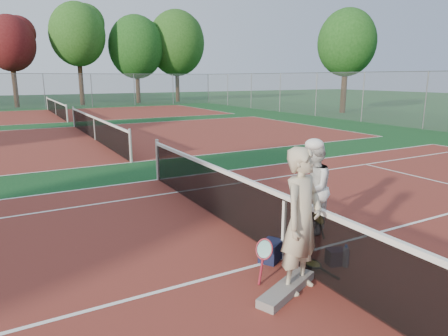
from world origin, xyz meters
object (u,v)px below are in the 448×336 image
(water_bottle, at_px, (345,257))
(racket_red, at_px, (264,260))
(racket_spare, at_px, (312,265))
(net_main, at_px, (284,227))
(player_b, at_px, (312,188))
(sports_bag_navy, at_px, (271,251))
(racket_black_held, at_px, (318,227))
(sports_bag_purple, at_px, (337,257))
(player_a, at_px, (302,220))

(water_bottle, bearing_deg, racket_red, 167.14)
(racket_spare, bearing_deg, net_main, 14.11)
(player_b, bearing_deg, racket_red, -7.04)
(sports_bag_navy, height_order, water_bottle, same)
(net_main, distance_m, sports_bag_navy, 0.41)
(racket_red, bearing_deg, racket_black_held, -15.66)
(sports_bag_navy, bearing_deg, racket_red, -135.38)
(racket_black_held, relative_size, sports_bag_navy, 1.44)
(net_main, height_order, racket_black_held, net_main)
(net_main, height_order, sports_bag_purple, net_main)
(player_a, bearing_deg, water_bottle, -12.23)
(racket_black_held, relative_size, water_bottle, 1.83)
(racket_black_held, distance_m, sports_bag_purple, 0.82)
(sports_bag_navy, height_order, sports_bag_purple, sports_bag_navy)
(net_main, bearing_deg, player_a, -113.67)
(racket_black_held, height_order, racket_spare, racket_black_held)
(player_b, distance_m, racket_red, 2.02)
(player_a, xyz_separation_m, sports_bag_purple, (0.93, 0.26, -0.82))
(sports_bag_purple, bearing_deg, racket_red, 171.88)
(sports_bag_purple, relative_size, water_bottle, 0.96)
(sports_bag_navy, bearing_deg, player_b, 24.27)
(racket_black_held, xyz_separation_m, sports_bag_navy, (-1.06, -0.16, -0.12))
(racket_red, distance_m, racket_spare, 0.84)
(net_main, distance_m, racket_spare, 0.67)
(racket_spare, height_order, water_bottle, water_bottle)
(sports_bag_navy, relative_size, water_bottle, 1.27)
(racket_red, relative_size, sports_bag_navy, 1.47)
(sports_bag_navy, bearing_deg, player_a, -100.52)
(racket_black_held, relative_size, racket_spare, 0.91)
(sports_bag_navy, bearing_deg, racket_black_held, 8.82)
(sports_bag_purple, bearing_deg, player_b, 66.80)
(net_main, distance_m, player_a, 0.97)
(racket_black_held, height_order, sports_bag_navy, racket_black_held)
(player_b, bearing_deg, sports_bag_navy, -13.06)
(racket_spare, xyz_separation_m, water_bottle, (0.44, -0.21, 0.11))
(player_a, relative_size, sports_bag_navy, 4.92)
(player_b, xyz_separation_m, water_bottle, (-0.44, -1.26, -0.66))
(player_b, height_order, racket_red, player_b)
(net_main, xyz_separation_m, racket_spare, (0.19, -0.45, -0.47))
(sports_bag_purple, height_order, water_bottle, water_bottle)
(net_main, bearing_deg, racket_black_held, 13.42)
(racket_red, xyz_separation_m, racket_spare, (0.80, -0.08, -0.24))
(player_a, relative_size, racket_spare, 3.12)
(water_bottle, bearing_deg, racket_black_held, 74.48)
(racket_red, xyz_separation_m, water_bottle, (1.24, -0.28, -0.13))
(player_b, distance_m, water_bottle, 1.49)
(net_main, xyz_separation_m, racket_black_held, (0.87, 0.21, -0.24))
(racket_black_held, xyz_separation_m, racket_spare, (-0.68, -0.65, -0.23))
(net_main, xyz_separation_m, water_bottle, (0.63, -0.65, -0.36))
(racket_spare, bearing_deg, water_bottle, -124.46)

